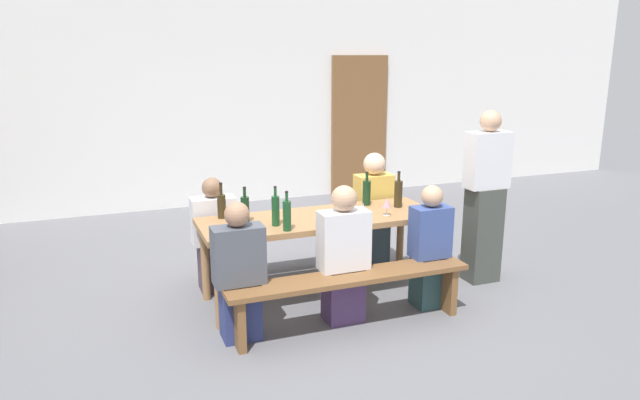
{
  "coord_description": "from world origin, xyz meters",
  "views": [
    {
      "loc": [
        -1.75,
        -4.57,
        2.15
      ],
      "look_at": [
        0.0,
        0.0,
        0.9
      ],
      "focal_mm": 32.7,
      "sensor_mm": 36.0,
      "label": 1
    }
  ],
  "objects_px": {
    "wine_bottle_3": "(245,209)",
    "wine_bottle_4": "(276,210)",
    "bench_near": "(350,286)",
    "seated_guest_near_1": "(343,258)",
    "wine_glass_0": "(387,203)",
    "seated_guest_near_2": "(430,250)",
    "tasting_table": "(320,226)",
    "wine_bottle_5": "(222,205)",
    "seated_guest_far_0": "(214,238)",
    "wine_bottle_0": "(398,193)",
    "seated_guest_far_1": "(373,213)",
    "wooden_door": "(359,126)",
    "standing_host": "(485,201)",
    "wine_glass_1": "(363,209)",
    "seated_guest_near_0": "(239,276)",
    "wine_bottle_1": "(287,215)",
    "bench_far": "(296,238)",
    "wine_bottle_2": "(367,192)"
  },
  "relations": [
    {
      "from": "wooden_door",
      "to": "seated_guest_far_0",
      "type": "bearing_deg",
      "value": -133.01
    },
    {
      "from": "seated_guest_near_0",
      "to": "bench_near",
      "type": "bearing_deg",
      "value": -100.02
    },
    {
      "from": "seated_guest_far_0",
      "to": "tasting_table",
      "type": "bearing_deg",
      "value": 58.8
    },
    {
      "from": "wine_bottle_0",
      "to": "wine_glass_0",
      "type": "bearing_deg",
      "value": -136.28
    },
    {
      "from": "wine_bottle_0",
      "to": "wine_bottle_1",
      "type": "distance_m",
      "value": 1.23
    },
    {
      "from": "wine_bottle_2",
      "to": "seated_guest_near_0",
      "type": "relative_size",
      "value": 0.29
    },
    {
      "from": "wine_bottle_3",
      "to": "wine_bottle_4",
      "type": "relative_size",
      "value": 0.92
    },
    {
      "from": "wine_bottle_5",
      "to": "seated_guest_near_1",
      "type": "distance_m",
      "value": 1.17
    },
    {
      "from": "wooden_door",
      "to": "seated_guest_near_2",
      "type": "relative_size",
      "value": 1.96
    },
    {
      "from": "seated_guest_near_1",
      "to": "seated_guest_near_2",
      "type": "relative_size",
      "value": 1.06
    },
    {
      "from": "wine_bottle_4",
      "to": "seated_guest_near_1",
      "type": "bearing_deg",
      "value": -41.27
    },
    {
      "from": "wine_bottle_0",
      "to": "seated_guest_near_1",
      "type": "relative_size",
      "value": 0.3
    },
    {
      "from": "seated_guest_near_1",
      "to": "tasting_table",
      "type": "bearing_deg",
      "value": 0.88
    },
    {
      "from": "wooden_door",
      "to": "standing_host",
      "type": "bearing_deg",
      "value": -96.34
    },
    {
      "from": "bench_far",
      "to": "seated_guest_near_1",
      "type": "distance_m",
      "value": 1.18
    },
    {
      "from": "seated_guest_near_0",
      "to": "wine_bottle_5",
      "type": "bearing_deg",
      "value": -2.99
    },
    {
      "from": "wine_bottle_4",
      "to": "wine_glass_0",
      "type": "height_order",
      "value": "wine_bottle_4"
    },
    {
      "from": "wine_glass_0",
      "to": "wine_bottle_1",
      "type": "bearing_deg",
      "value": -173.26
    },
    {
      "from": "wooden_door",
      "to": "wine_bottle_3",
      "type": "bearing_deg",
      "value": -127.22
    },
    {
      "from": "wine_bottle_0",
      "to": "seated_guest_far_1",
      "type": "relative_size",
      "value": 0.28
    },
    {
      "from": "wine_bottle_0",
      "to": "seated_guest_near_1",
      "type": "distance_m",
      "value": 1.02
    },
    {
      "from": "wooden_door",
      "to": "wine_bottle_1",
      "type": "height_order",
      "value": "wooden_door"
    },
    {
      "from": "wine_bottle_0",
      "to": "seated_guest_far_0",
      "type": "relative_size",
      "value": 0.32
    },
    {
      "from": "wine_bottle_1",
      "to": "seated_guest_near_0",
      "type": "xyz_separation_m",
      "value": [
        -0.46,
        -0.22,
        -0.37
      ]
    },
    {
      "from": "wine_bottle_4",
      "to": "tasting_table",
      "type": "bearing_deg",
      "value": 15.18
    },
    {
      "from": "tasting_table",
      "to": "wine_bottle_1",
      "type": "bearing_deg",
      "value": -143.87
    },
    {
      "from": "bench_near",
      "to": "wine_glass_1",
      "type": "distance_m",
      "value": 0.69
    },
    {
      "from": "wine_bottle_3",
      "to": "wine_glass_0",
      "type": "height_order",
      "value": "wine_bottle_3"
    },
    {
      "from": "tasting_table",
      "to": "wine_bottle_1",
      "type": "distance_m",
      "value": 0.53
    },
    {
      "from": "bench_near",
      "to": "seated_guest_near_1",
      "type": "height_order",
      "value": "seated_guest_near_1"
    },
    {
      "from": "seated_guest_far_1",
      "to": "wooden_door",
      "type": "bearing_deg",
      "value": 157.93
    },
    {
      "from": "bench_far",
      "to": "seated_guest_far_1",
      "type": "distance_m",
      "value": 0.81
    },
    {
      "from": "wine_bottle_5",
      "to": "seated_guest_far_0",
      "type": "relative_size",
      "value": 0.3
    },
    {
      "from": "wine_bottle_4",
      "to": "wine_glass_0",
      "type": "distance_m",
      "value": 1.0
    },
    {
      "from": "wine_bottle_4",
      "to": "wooden_door",
      "type": "bearing_deg",
      "value": 56.41
    },
    {
      "from": "wine_bottle_5",
      "to": "seated_guest_near_1",
      "type": "height_order",
      "value": "seated_guest_near_1"
    },
    {
      "from": "seated_guest_far_0",
      "to": "wine_bottle_5",
      "type": "bearing_deg",
      "value": 7.66
    },
    {
      "from": "seated_guest_far_1",
      "to": "seated_guest_near_1",
      "type": "bearing_deg",
      "value": -36.78
    },
    {
      "from": "bench_near",
      "to": "wine_bottle_1",
      "type": "xyz_separation_m",
      "value": [
        -0.39,
        0.37,
        0.52
      ]
    },
    {
      "from": "wine_bottle_0",
      "to": "standing_host",
      "type": "relative_size",
      "value": 0.21
    },
    {
      "from": "seated_guest_near_1",
      "to": "seated_guest_far_1",
      "type": "xyz_separation_m",
      "value": [
        0.76,
        1.02,
        0.04
      ]
    },
    {
      "from": "seated_guest_far_0",
      "to": "seated_guest_near_2",
      "type": "bearing_deg",
      "value": 58.27
    },
    {
      "from": "wine_glass_0",
      "to": "seated_guest_near_2",
      "type": "xyz_separation_m",
      "value": [
        0.25,
        -0.33,
        -0.35
      ]
    },
    {
      "from": "wine_glass_1",
      "to": "wine_bottle_2",
      "type": "bearing_deg",
      "value": 61.59
    },
    {
      "from": "tasting_table",
      "to": "bench_near",
      "type": "bearing_deg",
      "value": -90.0
    },
    {
      "from": "wine_bottle_4",
      "to": "wine_bottle_3",
      "type": "bearing_deg",
      "value": 139.46
    },
    {
      "from": "bench_near",
      "to": "wine_bottle_0",
      "type": "height_order",
      "value": "wine_bottle_0"
    },
    {
      "from": "wooden_door",
      "to": "tasting_table",
      "type": "relative_size",
      "value": 1.0
    },
    {
      "from": "wine_bottle_3",
      "to": "wine_glass_0",
      "type": "relative_size",
      "value": 1.89
    },
    {
      "from": "wine_bottle_4",
      "to": "wine_glass_1",
      "type": "bearing_deg",
      "value": -13.85
    }
  ]
}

